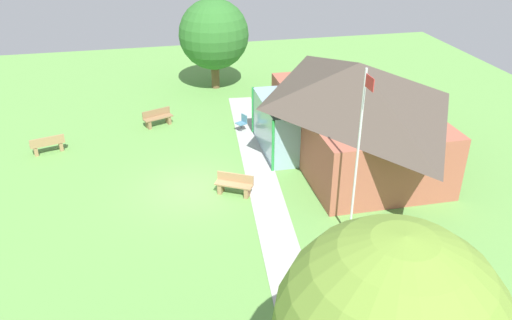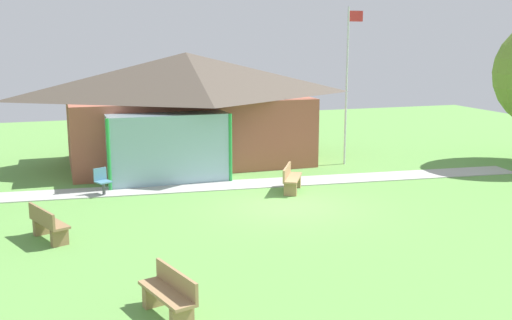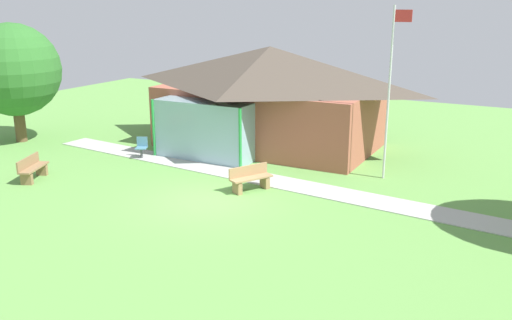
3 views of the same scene
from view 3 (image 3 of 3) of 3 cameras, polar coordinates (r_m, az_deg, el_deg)
ground_plane at (r=17.57m, az=-5.16°, el=-4.26°), size 44.00×44.00×0.00m
pavilion at (r=23.74m, az=1.15°, el=6.82°), size 10.05×7.05×4.34m
footpath at (r=19.88m, az=-0.70°, el=-1.70°), size 19.41×3.01×0.03m
flagpole at (r=19.50m, az=13.89°, el=7.46°), size 0.64×0.08×6.05m
bench_mid_left at (r=21.00m, az=-22.40°, el=-0.87°), size 0.98×1.55×0.84m
bench_rear_near_path at (r=18.33m, az=-0.59°, el=-1.99°), size 1.11×1.53×0.84m
patio_chair_west at (r=22.64m, az=-11.90°, el=1.23°), size 0.59×0.59×0.86m
tree_west_hedge at (r=26.66m, az=-24.10°, el=8.61°), size 4.10×4.10×5.32m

